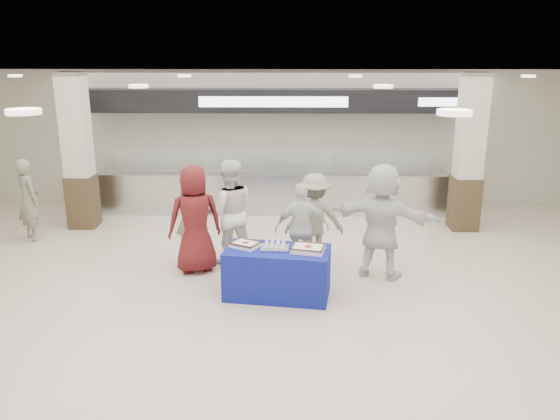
{
  "coord_description": "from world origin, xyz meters",
  "views": [
    {
      "loc": [
        0.37,
        -6.82,
        3.57
      ],
      "look_at": [
        0.21,
        1.6,
        1.13
      ],
      "focal_mm": 35.0,
      "sensor_mm": 36.0,
      "label": 1
    }
  ],
  "objects_px": {
    "chef_tall": "(230,212)",
    "soldier_bg": "(29,200)",
    "soldier_a": "(191,216)",
    "soldier_b": "(314,218)",
    "sheet_cake_left": "(245,244)",
    "civilian_white": "(382,221)",
    "chef_short": "(302,228)",
    "display_table": "(277,273)",
    "cupcake_tray": "(275,246)",
    "sheet_cake_right": "(308,248)",
    "civilian_maroon": "(195,219)"
  },
  "relations": [
    {
      "from": "cupcake_tray",
      "to": "civilian_white",
      "type": "height_order",
      "value": "civilian_white"
    },
    {
      "from": "cupcake_tray",
      "to": "soldier_b",
      "type": "bearing_deg",
      "value": 64.78
    },
    {
      "from": "sheet_cake_left",
      "to": "civilian_maroon",
      "type": "relative_size",
      "value": 0.27
    },
    {
      "from": "cupcake_tray",
      "to": "chef_tall",
      "type": "relative_size",
      "value": 0.24
    },
    {
      "from": "chef_short",
      "to": "soldier_bg",
      "type": "height_order",
      "value": "soldier_bg"
    },
    {
      "from": "sheet_cake_left",
      "to": "sheet_cake_right",
      "type": "height_order",
      "value": "sheet_cake_right"
    },
    {
      "from": "cupcake_tray",
      "to": "soldier_bg",
      "type": "bearing_deg",
      "value": 153.04
    },
    {
      "from": "sheet_cake_right",
      "to": "soldier_b",
      "type": "distance_m",
      "value": 1.52
    },
    {
      "from": "civilian_maroon",
      "to": "soldier_bg",
      "type": "distance_m",
      "value": 3.86
    },
    {
      "from": "sheet_cake_right",
      "to": "soldier_a",
      "type": "height_order",
      "value": "soldier_a"
    },
    {
      "from": "display_table",
      "to": "civilian_white",
      "type": "bearing_deg",
      "value": 33.7
    },
    {
      "from": "soldier_a",
      "to": "chef_short",
      "type": "xyz_separation_m",
      "value": [
        1.92,
        -0.49,
        -0.06
      ]
    },
    {
      "from": "soldier_b",
      "to": "sheet_cake_left",
      "type": "bearing_deg",
      "value": 50.23
    },
    {
      "from": "soldier_bg",
      "to": "chef_tall",
      "type": "bearing_deg",
      "value": -155.38
    },
    {
      "from": "civilian_white",
      "to": "chef_tall",
      "type": "bearing_deg",
      "value": 10.14
    },
    {
      "from": "chef_tall",
      "to": "soldier_bg",
      "type": "distance_m",
      "value": 4.23
    },
    {
      "from": "sheet_cake_left",
      "to": "chef_short",
      "type": "xyz_separation_m",
      "value": [
        0.87,
        0.85,
        -0.03
      ]
    },
    {
      "from": "cupcake_tray",
      "to": "chef_tall",
      "type": "xyz_separation_m",
      "value": [
        -0.81,
        1.29,
        0.14
      ]
    },
    {
      "from": "display_table",
      "to": "civilian_white",
      "type": "height_order",
      "value": "civilian_white"
    },
    {
      "from": "sheet_cake_right",
      "to": "chef_short",
      "type": "bearing_deg",
      "value": 93.9
    },
    {
      "from": "soldier_a",
      "to": "soldier_b",
      "type": "xyz_separation_m",
      "value": [
        2.15,
        -0.01,
        -0.04
      ]
    },
    {
      "from": "sheet_cake_left",
      "to": "chef_tall",
      "type": "height_order",
      "value": "chef_tall"
    },
    {
      "from": "chef_short",
      "to": "civilian_white",
      "type": "xyz_separation_m",
      "value": [
        1.28,
        -0.16,
        0.18
      ]
    },
    {
      "from": "civilian_maroon",
      "to": "civilian_white",
      "type": "height_order",
      "value": "civilian_white"
    },
    {
      "from": "chef_short",
      "to": "soldier_b",
      "type": "height_order",
      "value": "soldier_b"
    },
    {
      "from": "cupcake_tray",
      "to": "civilian_white",
      "type": "xyz_separation_m",
      "value": [
        1.71,
        0.74,
        0.17
      ]
    },
    {
      "from": "chef_short",
      "to": "soldier_bg",
      "type": "relative_size",
      "value": 0.95
    },
    {
      "from": "soldier_a",
      "to": "civilian_white",
      "type": "height_order",
      "value": "civilian_white"
    },
    {
      "from": "chef_short",
      "to": "soldier_b",
      "type": "distance_m",
      "value": 0.53
    },
    {
      "from": "cupcake_tray",
      "to": "soldier_b",
      "type": "relative_size",
      "value": 0.27
    },
    {
      "from": "sheet_cake_right",
      "to": "civilian_white",
      "type": "relative_size",
      "value": 0.28
    },
    {
      "from": "display_table",
      "to": "cupcake_tray",
      "type": "distance_m",
      "value": 0.41
    },
    {
      "from": "soldier_a",
      "to": "chef_tall",
      "type": "relative_size",
      "value": 0.9
    },
    {
      "from": "soldier_a",
      "to": "soldier_bg",
      "type": "height_order",
      "value": "soldier_a"
    },
    {
      "from": "sheet_cake_left",
      "to": "civilian_white",
      "type": "bearing_deg",
      "value": 17.86
    },
    {
      "from": "sheet_cake_right",
      "to": "cupcake_tray",
      "type": "height_order",
      "value": "sheet_cake_right"
    },
    {
      "from": "sheet_cake_right",
      "to": "chef_tall",
      "type": "xyz_separation_m",
      "value": [
        -1.31,
        1.42,
        0.12
      ]
    },
    {
      "from": "soldier_b",
      "to": "civilian_white",
      "type": "xyz_separation_m",
      "value": [
        1.06,
        -0.64,
        0.16
      ]
    },
    {
      "from": "soldier_a",
      "to": "soldier_b",
      "type": "relative_size",
      "value": 1.05
    },
    {
      "from": "civilian_maroon",
      "to": "chef_short",
      "type": "relative_size",
      "value": 1.19
    },
    {
      "from": "sheet_cake_left",
      "to": "soldier_a",
      "type": "height_order",
      "value": "soldier_a"
    },
    {
      "from": "chef_tall",
      "to": "sheet_cake_left",
      "type": "bearing_deg",
      "value": 95.46
    },
    {
      "from": "soldier_b",
      "to": "civilian_white",
      "type": "distance_m",
      "value": 1.24
    },
    {
      "from": "sheet_cake_right",
      "to": "civilian_maroon",
      "type": "xyz_separation_m",
      "value": [
        -1.84,
        1.05,
        0.11
      ]
    },
    {
      "from": "chef_tall",
      "to": "chef_short",
      "type": "bearing_deg",
      "value": 151.63
    },
    {
      "from": "chef_tall",
      "to": "soldier_b",
      "type": "relative_size",
      "value": 1.16
    },
    {
      "from": "sheet_cake_left",
      "to": "soldier_a",
      "type": "distance_m",
      "value": 1.71
    },
    {
      "from": "cupcake_tray",
      "to": "civilian_white",
      "type": "bearing_deg",
      "value": 23.51
    },
    {
      "from": "soldier_a",
      "to": "chef_tall",
      "type": "bearing_deg",
      "value": 146.71
    },
    {
      "from": "display_table",
      "to": "chef_short",
      "type": "xyz_separation_m",
      "value": [
        0.38,
        0.95,
        0.39
      ]
    }
  ]
}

